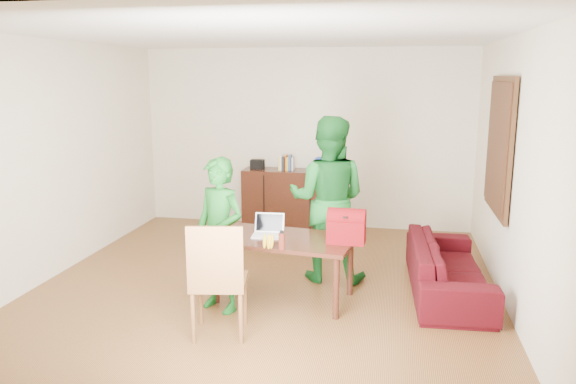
% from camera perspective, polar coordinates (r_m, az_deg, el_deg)
% --- Properties ---
extents(room, '(5.20, 5.70, 2.90)m').
position_cam_1_polar(room, '(6.03, -2.06, 2.34)').
color(room, '#4C2713').
rests_on(room, ground).
extents(table, '(1.51, 0.98, 0.66)m').
position_cam_1_polar(table, '(5.80, -0.37, -5.38)').
color(table, black).
rests_on(table, ground).
extents(chair, '(0.55, 0.54, 1.06)m').
position_cam_1_polar(chair, '(5.15, -6.99, -11.02)').
color(chair, brown).
rests_on(chair, ground).
extents(person_near, '(0.66, 0.56, 1.53)m').
position_cam_1_polar(person_near, '(5.54, -6.98, -4.37)').
color(person_near, '#135518').
rests_on(person_near, ground).
extents(person_far, '(0.94, 0.75, 1.86)m').
position_cam_1_polar(person_far, '(6.31, 4.05, -0.74)').
color(person_far, '#155F20').
rests_on(person_far, ground).
extents(laptop, '(0.32, 0.23, 0.22)m').
position_cam_1_polar(laptop, '(5.80, -2.11, -4.13)').
color(laptop, white).
rests_on(laptop, table).
extents(bananas, '(0.16, 0.13, 0.05)m').
position_cam_1_polar(bananas, '(5.41, -2.01, -5.49)').
color(bananas, yellow).
rests_on(bananas, table).
extents(bottle, '(0.07, 0.07, 0.18)m').
position_cam_1_polar(bottle, '(5.37, -0.65, -4.90)').
color(bottle, '#5B2014').
rests_on(bottle, table).
extents(red_bag, '(0.38, 0.23, 0.27)m').
position_cam_1_polar(red_bag, '(5.59, 5.95, -3.80)').
color(red_bag, '#670A06').
rests_on(red_bag, table).
extents(sofa, '(0.84, 1.95, 0.56)m').
position_cam_1_polar(sofa, '(6.30, 15.91, -7.35)').
color(sofa, '#37070D').
rests_on(sofa, ground).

